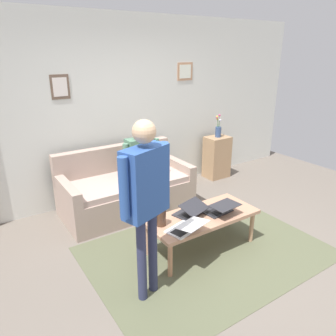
{
  "coord_description": "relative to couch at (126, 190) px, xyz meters",
  "views": [
    {
      "loc": [
        2.07,
        2.26,
        2.19
      ],
      "look_at": [
        -0.02,
        -0.91,
        0.8
      ],
      "focal_mm": 34.48,
      "sensor_mm": 36.0,
      "label": 1
    }
  ],
  "objects": [
    {
      "name": "ground_plane",
      "position": [
        -0.24,
        1.62,
        -0.31
      ],
      "size": [
        7.68,
        7.68,
        0.0
      ],
      "primitive_type": "plane",
      "color": "#6A6157"
    },
    {
      "name": "area_rug",
      "position": [
        -0.29,
        1.48,
        -0.3
      ],
      "size": [
        2.62,
        1.89,
        0.01
      ],
      "primitive_type": "cube",
      "color": "#555940",
      "rests_on": "ground_plane"
    },
    {
      "name": "back_wall",
      "position": [
        -0.24,
        -0.58,
        1.05
      ],
      "size": [
        7.04,
        0.11,
        2.7
      ],
      "color": "silver",
      "rests_on": "ground_plane"
    },
    {
      "name": "couch",
      "position": [
        0.0,
        0.0,
        0.0
      ],
      "size": [
        1.8,
        0.9,
        0.88
      ],
      "color": "tan",
      "rests_on": "ground_plane"
    },
    {
      "name": "coffee_table",
      "position": [
        -0.29,
        1.38,
        0.08
      ],
      "size": [
        1.29,
        0.57,
        0.43
      ],
      "color": "tan",
      "rests_on": "ground_plane"
    },
    {
      "name": "laptop_left",
      "position": [
        0.08,
        1.57,
        0.17
      ],
      "size": [
        0.4,
        0.43,
        0.14
      ],
      "color": "silver",
      "rests_on": "coffee_table"
    },
    {
      "name": "laptop_center",
      "position": [
        -0.18,
        1.3,
        0.17
      ],
      "size": [
        0.39,
        0.38,
        0.16
      ],
      "color": "#28282D",
      "rests_on": "coffee_table"
    },
    {
      "name": "laptop_right",
      "position": [
        -0.49,
        1.44,
        0.17
      ],
      "size": [
        0.36,
        0.38,
        0.13
      ],
      "color": "#28282D",
      "rests_on": "coffee_table"
    },
    {
      "name": "french_press",
      "position": [
        0.22,
        1.31,
        0.23
      ],
      "size": [
        0.13,
        0.11,
        0.23
      ],
      "color": "#4C3323",
      "rests_on": "coffee_table"
    },
    {
      "name": "side_shelf",
      "position": [
        -1.95,
        -0.26,
        0.07
      ],
      "size": [
        0.42,
        0.32,
        0.75
      ],
      "color": "#A7815C",
      "rests_on": "ground_plane"
    },
    {
      "name": "flower_vase",
      "position": [
        -1.95,
        -0.26,
        0.57
      ],
      "size": [
        0.1,
        0.1,
        0.4
      ],
      "color": "#344C7A",
      "rests_on": "side_shelf"
    },
    {
      "name": "person_standing",
      "position": [
        0.61,
        1.7,
        0.77
      ],
      "size": [
        0.58,
        0.32,
        1.68
      ],
      "color": "#2D314F",
      "rests_on": "ground_plane"
    },
    {
      "name": "person_seated",
      "position": [
        -0.17,
        0.23,
        0.42
      ],
      "size": [
        0.55,
        0.51,
        1.28
      ],
      "color": "#483D2B",
      "rests_on": "ground_plane"
    }
  ]
}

